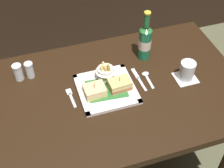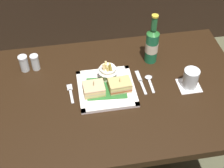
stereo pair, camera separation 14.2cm
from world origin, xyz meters
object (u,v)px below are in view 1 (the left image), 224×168
at_px(water_glass, 187,71).
at_px(fork, 71,97).
at_px(sandwich_half_left, 95,91).
at_px(fries_cup, 106,71).
at_px(beer_bottle, 145,41).
at_px(pepper_shaker, 30,71).
at_px(knife, 139,79).
at_px(sandwich_half_right, 120,84).
at_px(dining_table, 117,110).
at_px(salt_shaker, 18,73).
at_px(spoon, 146,76).
at_px(square_plate, 106,89).

height_order(water_glass, fork, water_glass).
distance_m(sandwich_half_left, fries_cup, 0.11).
bearing_deg(fries_cup, beer_bottle, 22.86).
bearing_deg(pepper_shaker, fries_cup, -21.27).
relative_size(knife, pepper_shaker, 2.02).
height_order(beer_bottle, knife, beer_bottle).
bearing_deg(fries_cup, sandwich_half_left, -132.82).
relative_size(sandwich_half_right, fork, 0.83).
height_order(dining_table, fries_cup, fries_cup).
height_order(sandwich_half_right, salt_shaker, salt_shaker).
relative_size(dining_table, spoon, 10.02).
relative_size(square_plate, salt_shaker, 3.07).
distance_m(square_plate, salt_shaker, 0.42).
distance_m(square_plate, beer_bottle, 0.31).
xyz_separation_m(sandwich_half_right, salt_shaker, (-0.42, 0.21, 0.00)).
bearing_deg(beer_bottle, spoon, -106.26).
xyz_separation_m(spoon, pepper_shaker, (-0.52, 0.17, 0.03)).
distance_m(sandwich_half_left, fork, 0.11).
bearing_deg(pepper_shaker, water_glass, -18.84).
relative_size(sandwich_half_left, salt_shaker, 1.16).
bearing_deg(dining_table, water_glass, -4.37).
distance_m(square_plate, fork, 0.16).
bearing_deg(spoon, square_plate, -172.59).
relative_size(sandwich_half_left, fries_cup, 0.88).
bearing_deg(water_glass, pepper_shaker, 161.16).
distance_m(square_plate, pepper_shaker, 0.37).
height_order(sandwich_half_right, fries_cup, fries_cup).
bearing_deg(pepper_shaker, sandwich_half_right, -29.52).
bearing_deg(square_plate, beer_bottle, 33.67).
height_order(dining_table, beer_bottle, beer_bottle).
bearing_deg(square_plate, fork, 177.12).
height_order(fries_cup, beer_bottle, beer_bottle).
distance_m(sandwich_half_left, pepper_shaker, 0.33).
height_order(fries_cup, salt_shaker, fries_cup).
bearing_deg(water_glass, salt_shaker, 162.41).
bearing_deg(beer_bottle, dining_table, -137.97).
distance_m(sandwich_half_left, water_glass, 0.44).
height_order(sandwich_half_right, water_glass, water_glass).
bearing_deg(dining_table, fork, 173.97).
distance_m(fries_cup, beer_bottle, 0.25).
distance_m(sandwich_half_left, beer_bottle, 0.36).
bearing_deg(beer_bottle, fork, -159.10).
bearing_deg(sandwich_half_left, sandwich_half_right, 0.00).
bearing_deg(spoon, fries_cup, 167.83).
relative_size(sandwich_half_left, sandwich_half_right, 0.94).
xyz_separation_m(fork, knife, (0.33, 0.02, 0.00)).
xyz_separation_m(dining_table, salt_shaker, (-0.42, 0.21, 0.18)).
distance_m(beer_bottle, pepper_shaker, 0.57).
relative_size(fries_cup, knife, 0.67).
height_order(fork, knife, same).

